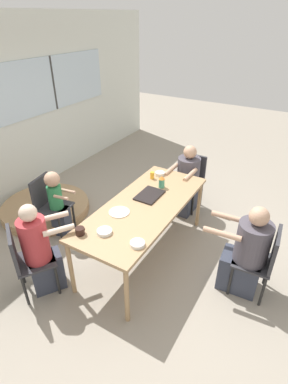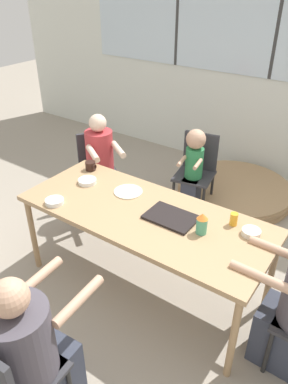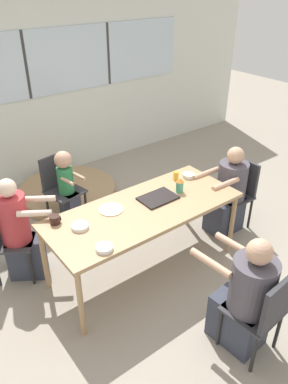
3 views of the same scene
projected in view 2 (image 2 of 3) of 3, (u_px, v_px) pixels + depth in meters
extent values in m
plane|color=gray|center=(144.00, 285.00, 3.28)|extent=(16.00, 16.00, 0.00)
cube|color=silver|center=(273.00, 65.00, 4.41)|extent=(8.40, 0.06, 2.80)
cube|color=silver|center=(276.00, 39.00, 4.23)|extent=(5.20, 0.02, 0.89)
cube|color=#333333|center=(177.00, 30.00, 4.87)|extent=(0.04, 0.01, 0.89)
cube|color=#333333|center=(276.00, 39.00, 4.23)|extent=(0.04, 0.01, 0.89)
cube|color=tan|center=(144.00, 214.00, 2.89)|extent=(1.99, 0.82, 0.04)
cylinder|color=tan|center=(33.00, 234.00, 3.30)|extent=(0.05, 0.05, 0.73)
cylinder|color=tan|center=(233.00, 339.00, 2.37)|extent=(0.05, 0.05, 0.73)
cylinder|color=tan|center=(89.00, 198.00, 3.81)|extent=(0.05, 0.05, 0.73)
cylinder|color=tan|center=(271.00, 273.00, 2.88)|extent=(0.05, 0.05, 0.73)
cube|color=#333338|center=(100.00, 175.00, 4.11)|extent=(0.55, 0.55, 0.03)
cube|color=#333338|center=(95.00, 150.00, 4.14)|extent=(0.24, 0.34, 0.42)
cylinder|color=black|center=(120.00, 197.00, 4.14)|extent=(0.03, 0.03, 0.42)
cylinder|color=black|center=(91.00, 203.00, 4.03)|extent=(0.03, 0.03, 0.42)
cylinder|color=black|center=(111.00, 182.00, 4.41)|extent=(0.03, 0.03, 0.42)
cylinder|color=black|center=(83.00, 188.00, 4.30)|extent=(0.03, 0.03, 0.42)
cylinder|color=black|center=(268.00, 352.00, 2.47)|extent=(0.03, 0.03, 0.42)
cylinder|color=black|center=(285.00, 319.00, 2.71)|extent=(0.03, 0.03, 0.42)
cube|color=#333338|center=(23.00, 375.00, 2.09)|extent=(0.43, 0.43, 0.03)
cylinder|color=black|center=(30.00, 362.00, 2.41)|extent=(0.03, 0.03, 0.42)
cube|color=#333338|center=(194.00, 176.00, 4.08)|extent=(0.47, 0.47, 0.03)
cube|color=#333338|center=(201.00, 151.00, 4.11)|extent=(0.38, 0.10, 0.42)
cylinder|color=black|center=(203.00, 204.00, 4.00)|extent=(0.03, 0.03, 0.42)
cylinder|color=black|center=(173.00, 197.00, 4.13)|extent=(0.03, 0.03, 0.42)
cylinder|color=black|center=(212.00, 190.00, 4.27)|extent=(0.03, 0.03, 0.42)
cylinder|color=black|center=(183.00, 183.00, 4.39)|extent=(0.03, 0.03, 0.42)
cube|color=#333847|center=(104.00, 195.00, 4.14)|extent=(0.43, 0.41, 0.44)
cylinder|color=#B23338|center=(100.00, 154.00, 3.94)|extent=(0.29, 0.29, 0.51)
sphere|color=beige|center=(98.00, 123.00, 3.76)|extent=(0.18, 0.18, 0.18)
cylinder|color=beige|center=(118.00, 149.00, 3.71)|extent=(0.30, 0.23, 0.06)
cylinder|color=beige|center=(93.00, 153.00, 3.63)|extent=(0.30, 0.23, 0.06)
cube|color=#333847|center=(286.00, 338.00, 2.55)|extent=(0.42, 0.32, 0.44)
cylinder|color=tan|center=(259.00, 276.00, 2.27)|extent=(0.38, 0.07, 0.06)
cylinder|color=tan|center=(277.00, 250.00, 2.48)|extent=(0.38, 0.07, 0.06)
cube|color=#333847|center=(43.00, 381.00, 2.28)|extent=(0.35, 0.45, 0.44)
cylinder|color=#4C4751|center=(21.00, 342.00, 2.00)|extent=(0.36, 0.36, 0.47)
sphere|color=tan|center=(10.00, 298.00, 1.82)|extent=(0.20, 0.20, 0.20)
cylinder|color=tan|center=(37.00, 279.00, 2.23)|extent=(0.09, 0.40, 0.06)
cylinder|color=tan|center=(79.00, 300.00, 2.08)|extent=(0.09, 0.40, 0.06)
cube|color=#333847|center=(191.00, 196.00, 4.13)|extent=(0.21, 0.26, 0.44)
cylinder|color=#2D844C|center=(194.00, 163.00, 3.96)|extent=(0.19, 0.19, 0.33)
sphere|color=tan|center=(196.00, 139.00, 3.82)|extent=(0.21, 0.21, 0.21)
cylinder|color=tan|center=(198.00, 164.00, 3.76)|extent=(0.08, 0.21, 0.04)
cylinder|color=tan|center=(182.00, 161.00, 3.82)|extent=(0.08, 0.21, 0.04)
cube|color=black|center=(171.00, 217.00, 2.81)|extent=(0.38, 0.26, 0.02)
cylinder|color=black|center=(90.00, 166.00, 3.46)|extent=(0.10, 0.10, 0.08)
torus|color=black|center=(94.00, 167.00, 3.44)|extent=(0.01, 0.06, 0.06)
cylinder|color=#4CA57F|center=(202.00, 226.00, 2.63)|extent=(0.08, 0.08, 0.12)
cone|color=orange|center=(203.00, 216.00, 2.58)|extent=(0.08, 0.08, 0.04)
cylinder|color=gold|center=(234.00, 219.00, 2.72)|extent=(0.06, 0.06, 0.10)
cylinder|color=white|center=(87.00, 181.00, 3.26)|extent=(0.16, 0.16, 0.04)
cylinder|color=silver|center=(251.00, 232.00, 2.63)|extent=(0.13, 0.13, 0.04)
cylinder|color=white|center=(55.00, 201.00, 2.98)|extent=(0.15, 0.15, 0.04)
cylinder|color=beige|center=(128.00, 192.00, 3.13)|extent=(0.24, 0.24, 0.01)
cylinder|color=tan|center=(233.00, 195.00, 4.54)|extent=(1.34, 1.34, 0.03)
cylinder|color=tan|center=(234.00, 193.00, 4.53)|extent=(1.36, 1.36, 0.03)
cylinder|color=tan|center=(234.00, 191.00, 4.51)|extent=(1.34, 1.34, 0.03)
cylinder|color=tan|center=(234.00, 188.00, 4.50)|extent=(1.36, 1.36, 0.03)
cylinder|color=tan|center=(235.00, 186.00, 4.48)|extent=(1.34, 1.34, 0.03)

